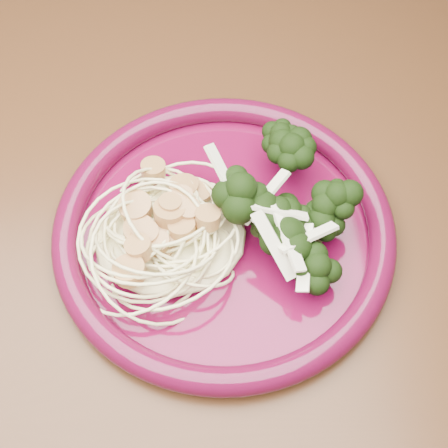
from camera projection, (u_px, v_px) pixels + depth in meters
dining_table at (296, 240)px, 0.69m from camera, size 1.20×0.80×0.75m
dinner_plate at (224, 229)px, 0.57m from camera, size 0.35×0.35×0.03m
spaghetti_pile at (170, 232)px, 0.56m from camera, size 0.15×0.14×0.03m
scallop_cluster at (166, 208)px, 0.52m from camera, size 0.15×0.15×0.05m
broccoli_pile at (290, 203)px, 0.56m from camera, size 0.12×0.18×0.06m
onion_garnish at (294, 179)px, 0.53m from camera, size 0.08×0.12×0.06m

